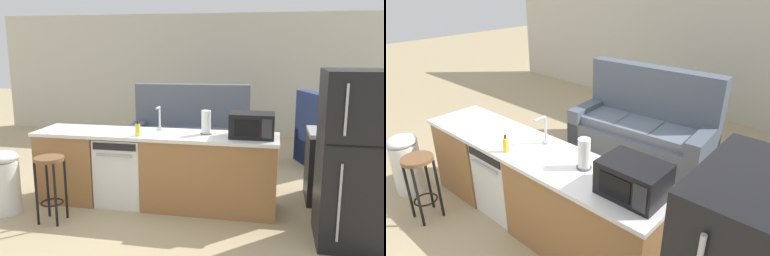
{
  "view_description": "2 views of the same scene",
  "coord_description": "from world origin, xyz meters",
  "views": [
    {
      "loc": [
        1.54,
        -4.56,
        1.92
      ],
      "look_at": [
        0.53,
        0.39,
        0.9
      ],
      "focal_mm": 38.0,
      "sensor_mm": 36.0,
      "label": 1
    },
    {
      "loc": [
        2.44,
        -1.93,
        2.45
      ],
      "look_at": [
        0.22,
        0.6,
        0.94
      ],
      "focal_mm": 32.0,
      "sensor_mm": 36.0,
      "label": 2
    }
  ],
  "objects": [
    {
      "name": "ground_plane",
      "position": [
        0.0,
        0.0,
        0.0
      ],
      "size": [
        24.0,
        24.0,
        0.0
      ],
      "primitive_type": "plane",
      "color": "tan"
    },
    {
      "name": "wall_back",
      "position": [
        0.3,
        4.2,
        1.3
      ],
      "size": [
        10.0,
        0.06,
        2.6
      ],
      "color": "beige",
      "rests_on": "ground_plane"
    },
    {
      "name": "kitchen_counter",
      "position": [
        0.24,
        0.0,
        0.42
      ],
      "size": [
        2.94,
        0.66,
        0.9
      ],
      "color": "#9E6B3D",
      "rests_on": "ground_plane"
    },
    {
      "name": "dishwasher",
      "position": [
        -0.25,
        -0.0,
        0.42
      ],
      "size": [
        0.58,
        0.61,
        0.84
      ],
      "color": "white",
      "rests_on": "ground_plane"
    },
    {
      "name": "stove_range",
      "position": [
        2.35,
        0.55,
        0.45
      ],
      "size": [
        0.76,
        0.68,
        0.9
      ],
      "color": "black",
      "rests_on": "ground_plane"
    },
    {
      "name": "refrigerator",
      "position": [
        2.35,
        -0.55,
        0.85
      ],
      "size": [
        0.72,
        0.73,
        1.71
      ],
      "color": "black",
      "rests_on": "ground_plane"
    },
    {
      "name": "microwave",
      "position": [
        1.31,
        -0.0,
        1.04
      ],
      "size": [
        0.5,
        0.37,
        0.28
      ],
      "color": "black",
      "rests_on": "kitchen_counter"
    },
    {
      "name": "sink_faucet",
      "position": [
        0.17,
        0.16,
        1.03
      ],
      "size": [
        0.07,
        0.18,
        0.3
      ],
      "color": "silver",
      "rests_on": "kitchen_counter"
    },
    {
      "name": "paper_towel_roll",
      "position": [
        0.77,
        0.06,
        1.04
      ],
      "size": [
        0.14,
        0.14,
        0.28
      ],
      "color": "#4C4C51",
      "rests_on": "kitchen_counter"
    },
    {
      "name": "soap_bottle",
      "position": [
        0.01,
        -0.2,
        0.97
      ],
      "size": [
        0.06,
        0.06,
        0.18
      ],
      "color": "yellow",
      "rests_on": "kitchen_counter"
    },
    {
      "name": "kettle",
      "position": [
        2.52,
        0.42,
        0.99
      ],
      "size": [
        0.21,
        0.17,
        0.19
      ],
      "color": "silver",
      "rests_on": "stove_range"
    },
    {
      "name": "bar_stool",
      "position": [
        -0.83,
        -0.72,
        0.54
      ],
      "size": [
        0.32,
        0.32,
        0.74
      ],
      "color": "brown",
      "rests_on": "ground_plane"
    },
    {
      "name": "trash_bin",
      "position": [
        -1.49,
        -0.6,
        0.38
      ],
      "size": [
        0.35,
        0.35,
        0.74
      ],
      "color": "white",
      "rests_on": "ground_plane"
    },
    {
      "name": "couch",
      "position": [
        0.15,
        2.15,
        0.39
      ],
      "size": [
        2.06,
        1.04,
        1.27
      ],
      "color": "#515B6B",
      "rests_on": "ground_plane"
    },
    {
      "name": "armchair",
      "position": [
        2.34,
        2.17,
        0.35
      ],
      "size": [
        1.05,
        1.08,
        1.2
      ],
      "color": "navy",
      "rests_on": "ground_plane"
    }
  ]
}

